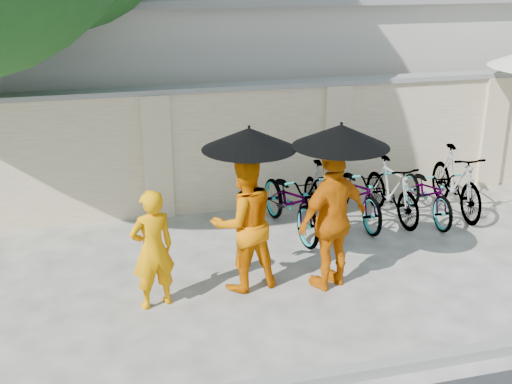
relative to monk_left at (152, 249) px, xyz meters
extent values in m
plane|color=beige|center=(1.39, -0.25, -0.74)|extent=(80.00, 80.00, 0.00)
cube|color=gray|center=(1.39, -1.95, -0.68)|extent=(40.00, 0.16, 0.12)
cube|color=beige|center=(2.39, 2.95, 0.26)|extent=(20.00, 0.30, 2.00)
cube|color=#BAB5A9|center=(3.39, 6.75, 0.86)|extent=(14.00, 6.00, 3.20)
imported|color=#F69901|center=(0.00, 0.00, 0.00)|extent=(0.62, 0.49, 1.48)
imported|color=orange|center=(1.15, 0.19, 0.14)|extent=(0.96, 0.81, 1.76)
cylinder|color=black|center=(1.20, 0.11, 0.75)|extent=(0.02, 0.02, 0.98)
cone|color=black|center=(1.20, 0.11, 1.24)|extent=(1.13, 1.13, 0.26)
imported|color=#D56806|center=(2.23, -0.06, 0.17)|extent=(1.15, 0.81, 1.81)
cylinder|color=black|center=(2.25, -0.14, 0.78)|extent=(0.02, 0.02, 0.98)
cone|color=black|center=(2.25, -0.14, 1.27)|extent=(1.16, 1.16, 0.27)
imported|color=gray|center=(2.25, 1.71, -0.24)|extent=(0.90, 1.97, 1.00)
imported|color=gray|center=(2.82, 1.82, -0.25)|extent=(0.52, 1.65, 0.98)
imported|color=gray|center=(3.40, 1.86, -0.27)|extent=(0.67, 1.82, 0.95)
imported|color=gray|center=(3.97, 1.79, -0.25)|extent=(0.58, 1.66, 0.98)
imported|color=gray|center=(4.54, 1.67, -0.30)|extent=(0.65, 1.69, 0.88)
imported|color=gray|center=(5.11, 1.80, -0.20)|extent=(0.68, 1.83, 1.08)
camera|label=1|loc=(-0.56, -6.92, 3.22)|focal=45.00mm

